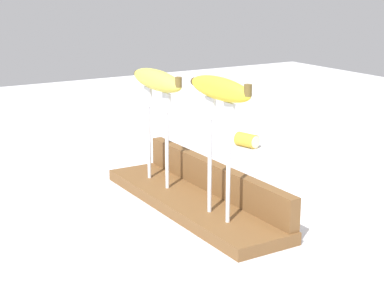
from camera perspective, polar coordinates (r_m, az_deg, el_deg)
The scene contains 9 objects.
ground_plane at distance 1.16m, azimuth 0.00°, elevation -5.80°, with size 3.00×3.00×0.00m, color silver.
wooden_board at distance 1.16m, azimuth 0.00°, elevation -5.30°, with size 0.46×0.12×0.02m, color brown.
board_backstop at distance 1.17m, azimuth 2.10°, elevation -3.08°, with size 0.45×0.02×0.06m, color brown.
fork_stand_left at distance 1.20m, azimuth -3.13°, elevation 1.45°, with size 0.10×0.01×0.18m.
fork_stand_right at distance 1.03m, azimuth 2.46°, elevation -0.42°, with size 0.08×0.01×0.20m.
banana_raised_left at distance 1.19m, azimuth -3.20°, elevation 5.79°, with size 0.20×0.05×0.04m.
banana_raised_right at distance 1.00m, azimuth 2.52°, elevation 5.04°, with size 0.17×0.04×0.04m.
fork_fallen_near at distance 1.42m, azimuth -4.71°, elevation -1.78°, with size 0.05×0.18×0.01m.
banana_chunk_far at distance 1.57m, azimuth 4.99°, elevation 0.34°, with size 0.06×0.05×0.03m.
Camera 1 is at (0.93, -0.56, 0.41)m, focal length 59.10 mm.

